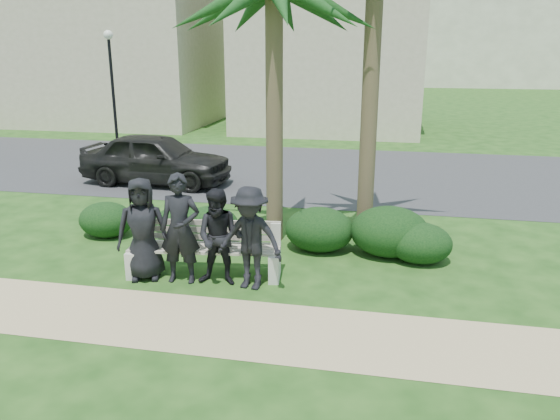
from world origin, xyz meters
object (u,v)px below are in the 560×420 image
at_px(street_lamp, 111,66).
at_px(car_a, 156,159).
at_px(park_bench, 205,253).
at_px(man_d, 250,238).
at_px(man_b, 180,229).
at_px(man_a, 143,229).
at_px(man_c, 220,238).

relative_size(street_lamp, car_a, 1.04).
relative_size(park_bench, man_d, 1.56).
bearing_deg(street_lamp, man_b, -58.52).
xyz_separation_m(man_a, man_b, (0.64, -0.00, 0.05)).
bearing_deg(man_c, man_a, 179.00).
bearing_deg(man_b, street_lamp, 115.10).
bearing_deg(car_a, street_lamp, 38.63).
xyz_separation_m(man_b, man_c, (0.64, 0.03, -0.11)).
relative_size(street_lamp, man_c, 2.74).
distance_m(man_b, car_a, 6.88).
bearing_deg(man_b, car_a, 110.62).
bearing_deg(man_a, park_bench, -0.47).
bearing_deg(man_a, street_lamp, 101.14).
height_order(park_bench, man_d, man_d).
bearing_deg(street_lamp, man_c, -56.37).
height_order(man_a, man_d, man_a).
distance_m(park_bench, man_d, 1.01).
height_order(park_bench, man_a, man_a).
bearing_deg(man_a, man_c, -17.22).
height_order(street_lamp, man_d, street_lamp).
relative_size(man_a, car_a, 0.41).
xyz_separation_m(man_a, man_c, (1.29, 0.02, -0.06)).
distance_m(man_a, man_c, 1.29).
xyz_separation_m(park_bench, car_a, (-3.41, 5.83, 0.31)).
bearing_deg(man_b, man_d, -7.34).
height_order(park_bench, car_a, car_a).
xyz_separation_m(man_d, car_a, (-4.27, 6.15, -0.12)).
bearing_deg(car_a, man_d, -142.04).
distance_m(man_a, car_a, 6.61).
bearing_deg(man_c, man_b, -179.68).
distance_m(street_lamp, car_a, 8.13).
xyz_separation_m(man_b, car_a, (-3.12, 6.13, -0.19)).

